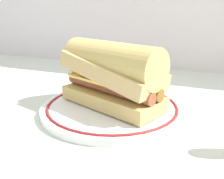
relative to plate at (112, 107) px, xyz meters
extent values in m
plane|color=beige|center=(-0.02, -0.02, -0.01)|extent=(1.50, 1.50, 0.00)
cylinder|color=white|center=(0.00, 0.00, 0.00)|extent=(0.28, 0.28, 0.01)
torus|color=maroon|center=(0.00, 0.00, 0.00)|extent=(0.26, 0.26, 0.01)
cube|color=tan|center=(0.00, 0.00, 0.02)|extent=(0.22, 0.15, 0.03)
cylinder|color=brown|center=(0.00, -0.01, 0.04)|extent=(0.20, 0.10, 0.02)
cylinder|color=brown|center=(0.00, 0.01, 0.04)|extent=(0.20, 0.10, 0.02)
cube|color=#EFC64C|center=(0.00, 0.00, 0.06)|extent=(0.18, 0.14, 0.01)
cube|color=tan|center=(0.00, 0.00, 0.08)|extent=(0.22, 0.16, 0.06)
cylinder|color=tan|center=(0.00, 0.00, 0.09)|extent=(0.22, 0.14, 0.07)
camera|label=1|loc=(0.17, -0.44, 0.19)|focal=40.98mm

